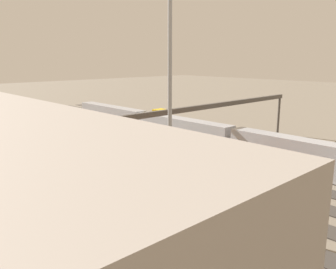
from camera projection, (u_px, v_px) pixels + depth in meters
ground_plane at (192, 147)px, 67.45m from camera, size 400.00×400.00×0.00m
track_bed_0 at (252, 132)px, 80.77m from camera, size 140.00×2.80×0.12m
track_bed_1 at (239, 135)px, 77.43m from camera, size 140.00×2.80×0.12m
track_bed_2 at (225, 138)px, 74.10m from camera, size 140.00×2.80×0.12m
track_bed_3 at (209, 142)px, 70.77m from camera, size 140.00×2.80×0.12m
track_bed_4 at (192, 146)px, 67.44m from camera, size 140.00×2.80×0.12m
track_bed_5 at (173, 151)px, 64.10m from camera, size 140.00×2.80×0.12m
track_bed_6 at (152, 156)px, 60.77m from camera, size 140.00×2.80×0.12m
track_bed_7 at (129, 162)px, 57.44m from camera, size 140.00×2.80×0.12m
track_bed_8 at (103, 168)px, 54.11m from camera, size 140.00×2.80×0.12m
train_on_track_4 at (233, 142)px, 60.13m from camera, size 95.60×3.00×5.00m
train_on_track_6 at (236, 167)px, 47.86m from camera, size 10.00×3.00×5.00m
train_on_track_3 at (169, 124)px, 78.71m from camera, size 10.00×3.00×5.00m
train_on_track_7 at (29, 118)px, 85.85m from camera, size 10.00×3.00×5.00m
light_mast_3 at (170, 52)px, 36.37m from camera, size 2.80×0.70×26.92m
signal_gantry at (214, 109)px, 62.05m from camera, size 0.70×45.00×8.80m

